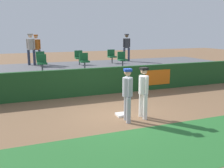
# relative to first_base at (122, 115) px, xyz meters

# --- Properties ---
(ground_plane) EXTENTS (60.00, 60.00, 0.00)m
(ground_plane) POSITION_rel_first_base_xyz_m (0.02, -0.02, -0.04)
(ground_plane) COLOR brown
(grass_foreground_strip) EXTENTS (18.00, 2.80, 0.01)m
(grass_foreground_strip) POSITION_rel_first_base_xyz_m (0.02, -2.76, -0.04)
(grass_foreground_strip) COLOR #26662B
(grass_foreground_strip) RESTS_ON ground_plane
(first_base) EXTENTS (0.40, 0.40, 0.08)m
(first_base) POSITION_rel_first_base_xyz_m (0.00, 0.00, 0.00)
(first_base) COLOR white
(first_base) RESTS_ON ground_plane
(player_fielder_home) EXTENTS (0.35, 0.57, 1.83)m
(player_fielder_home) POSITION_rel_first_base_xyz_m (0.62, -0.48, 1.01)
(player_fielder_home) COLOR white
(player_fielder_home) RESTS_ON ground_plane
(player_runner_visitor) EXTENTS (0.40, 0.51, 1.84)m
(player_runner_visitor) POSITION_rel_first_base_xyz_m (-0.07, -0.62, 1.02)
(player_runner_visitor) COLOR #9EA3AD
(player_runner_visitor) RESTS_ON ground_plane
(field_wall) EXTENTS (18.00, 0.26, 1.32)m
(field_wall) POSITION_rel_first_base_xyz_m (0.04, 3.37, 0.62)
(field_wall) COLOR #19471E
(field_wall) RESTS_ON ground_plane
(bleacher_platform) EXTENTS (18.00, 4.80, 1.09)m
(bleacher_platform) POSITION_rel_first_base_xyz_m (0.02, 5.95, 0.51)
(bleacher_platform) COLOR #59595E
(bleacher_platform) RESTS_ON ground_plane
(seat_back_center) EXTENTS (0.48, 0.44, 0.84)m
(seat_back_center) POSITION_rel_first_base_xyz_m (0.08, 6.62, 1.52)
(seat_back_center) COLOR #4C4C51
(seat_back_center) RESTS_ON bleacher_platform
(seat_front_center) EXTENTS (0.47, 0.44, 0.84)m
(seat_front_center) POSITION_rel_first_base_xyz_m (-0.09, 4.82, 1.52)
(seat_front_center) COLOR #4C4C51
(seat_front_center) RESTS_ON bleacher_platform
(seat_front_right) EXTENTS (0.46, 0.44, 0.84)m
(seat_front_right) POSITION_rel_first_base_xyz_m (2.10, 4.82, 1.52)
(seat_front_right) COLOR #4C4C51
(seat_front_right) RESTS_ON bleacher_platform
(seat_back_right) EXTENTS (0.47, 0.44, 0.84)m
(seat_back_right) POSITION_rel_first_base_xyz_m (2.17, 6.62, 1.52)
(seat_back_right) COLOR #4C4C51
(seat_back_right) RESTS_ON bleacher_platform
(seat_back_left) EXTENTS (0.48, 0.44, 0.84)m
(seat_back_left) POSITION_rel_first_base_xyz_m (-2.15, 6.62, 1.52)
(seat_back_left) COLOR #4C4C51
(seat_back_left) RESTS_ON bleacher_platform
(seat_front_left) EXTENTS (0.47, 0.44, 0.84)m
(seat_front_left) POSITION_rel_first_base_xyz_m (-2.27, 4.82, 1.52)
(seat_front_left) COLOR #4C4C51
(seat_front_left) RESTS_ON bleacher_platform
(spectator_hooded) EXTENTS (0.48, 0.45, 1.82)m
(spectator_hooded) POSITION_rel_first_base_xyz_m (-2.58, 7.47, 2.11)
(spectator_hooded) COLOR #33384C
(spectator_hooded) RESTS_ON bleacher_platform
(spectator_capped) EXTENTS (0.50, 0.34, 1.77)m
(spectator_capped) POSITION_rel_first_base_xyz_m (-2.24, 7.79, 2.08)
(spectator_capped) COLOR #33384C
(spectator_capped) RESTS_ON bleacher_platform
(spectator_casual) EXTENTS (0.50, 0.37, 1.79)m
(spectator_casual) POSITION_rel_first_base_xyz_m (3.45, 7.20, 2.09)
(spectator_casual) COLOR #33384C
(spectator_casual) RESTS_ON bleacher_platform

